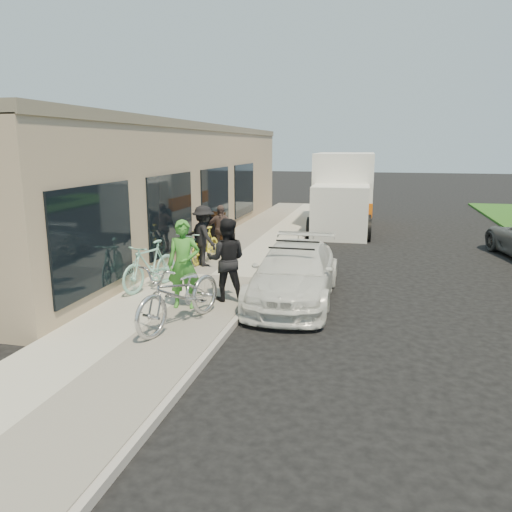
{
  "coord_description": "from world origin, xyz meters",
  "views": [
    {
      "loc": [
        2.17,
        -9.08,
        3.48
      ],
      "look_at": [
        -0.42,
        1.56,
        1.05
      ],
      "focal_mm": 35.0,
      "sensor_mm": 36.0,
      "label": 1
    }
  ],
  "objects_px": {
    "moving_truck": "(343,195)",
    "cruiser_bike_c": "(205,245)",
    "sandwich_board": "(213,227)",
    "cruiser_bike_b": "(194,248)",
    "bystander_b": "(220,230)",
    "woman_rider": "(184,264)",
    "sedan_white": "(295,273)",
    "man_standing": "(226,260)",
    "bike_rack": "(193,246)",
    "cruiser_bike_a": "(150,265)",
    "bystander_a": "(204,236)",
    "tandem_bike": "(180,294)",
    "sedan_silver": "(305,261)"
  },
  "relations": [
    {
      "from": "moving_truck",
      "to": "bystander_b",
      "type": "bearing_deg",
      "value": -115.73
    },
    {
      "from": "bystander_a",
      "to": "man_standing",
      "type": "bearing_deg",
      "value": 160.35
    },
    {
      "from": "sandwich_board",
      "to": "bystander_b",
      "type": "bearing_deg",
      "value": -46.36
    },
    {
      "from": "sandwich_board",
      "to": "cruiser_bike_c",
      "type": "xyz_separation_m",
      "value": [
        0.75,
        -2.91,
        -0.03
      ]
    },
    {
      "from": "sandwich_board",
      "to": "sedan_silver",
      "type": "height_order",
      "value": "sandwich_board"
    },
    {
      "from": "bystander_b",
      "to": "man_standing",
      "type": "bearing_deg",
      "value": -82.98
    },
    {
      "from": "sedan_white",
      "to": "man_standing",
      "type": "bearing_deg",
      "value": -151.68
    },
    {
      "from": "tandem_bike",
      "to": "cruiser_bike_c",
      "type": "bearing_deg",
      "value": 120.79
    },
    {
      "from": "woman_rider",
      "to": "bystander_b",
      "type": "relative_size",
      "value": 1.2
    },
    {
      "from": "bystander_b",
      "to": "moving_truck",
      "type": "bearing_deg",
      "value": 53.44
    },
    {
      "from": "cruiser_bike_a",
      "to": "cruiser_bike_b",
      "type": "xyz_separation_m",
      "value": [
        0.19,
        2.46,
        -0.06
      ]
    },
    {
      "from": "sedan_white",
      "to": "sedan_silver",
      "type": "relative_size",
      "value": 1.52
    },
    {
      "from": "sedan_white",
      "to": "woman_rider",
      "type": "xyz_separation_m",
      "value": [
        -2.09,
        -1.48,
        0.44
      ]
    },
    {
      "from": "bystander_a",
      "to": "sandwich_board",
      "type": "bearing_deg",
      "value": -33.41
    },
    {
      "from": "sandwich_board",
      "to": "sedan_white",
      "type": "relative_size",
      "value": 0.24
    },
    {
      "from": "woman_rider",
      "to": "man_standing",
      "type": "distance_m",
      "value": 1.0
    },
    {
      "from": "moving_truck",
      "to": "bystander_b",
      "type": "distance_m",
      "value": 7.91
    },
    {
      "from": "man_standing",
      "to": "sedan_white",
      "type": "bearing_deg",
      "value": -160.88
    },
    {
      "from": "bike_rack",
      "to": "bystander_b",
      "type": "height_order",
      "value": "bystander_b"
    },
    {
      "from": "tandem_bike",
      "to": "cruiser_bike_c",
      "type": "relative_size",
      "value": 1.41
    },
    {
      "from": "moving_truck",
      "to": "bike_rack",
      "type": "bearing_deg",
      "value": -112.91
    },
    {
      "from": "cruiser_bike_b",
      "to": "cruiser_bike_c",
      "type": "bearing_deg",
      "value": 70.84
    },
    {
      "from": "cruiser_bike_b",
      "to": "bystander_b",
      "type": "bearing_deg",
      "value": 79.38
    },
    {
      "from": "sandwich_board",
      "to": "bystander_a",
      "type": "xyz_separation_m",
      "value": [
        0.85,
        -3.32,
        0.32
      ]
    },
    {
      "from": "bystander_b",
      "to": "cruiser_bike_b",
      "type": "bearing_deg",
      "value": -112.02
    },
    {
      "from": "cruiser_bike_a",
      "to": "bystander_a",
      "type": "relative_size",
      "value": 1.1
    },
    {
      "from": "sandwich_board",
      "to": "woman_rider",
      "type": "relative_size",
      "value": 0.57
    },
    {
      "from": "sedan_white",
      "to": "man_standing",
      "type": "xyz_separation_m",
      "value": [
        -1.38,
        -0.78,
        0.42
      ]
    },
    {
      "from": "bike_rack",
      "to": "cruiser_bike_b",
      "type": "height_order",
      "value": "cruiser_bike_b"
    },
    {
      "from": "bike_rack",
      "to": "bystander_a",
      "type": "relative_size",
      "value": 0.58
    },
    {
      "from": "moving_truck",
      "to": "cruiser_bike_c",
      "type": "relative_size",
      "value": 3.86
    },
    {
      "from": "sedan_white",
      "to": "cruiser_bike_b",
      "type": "bearing_deg",
      "value": 145.76
    },
    {
      "from": "sedan_silver",
      "to": "bystander_a",
      "type": "height_order",
      "value": "bystander_a"
    },
    {
      "from": "cruiser_bike_b",
      "to": "sedan_white",
      "type": "bearing_deg",
      "value": -33.97
    },
    {
      "from": "sedan_white",
      "to": "bystander_b",
      "type": "xyz_separation_m",
      "value": [
        -2.93,
        3.66,
        0.28
      ]
    },
    {
      "from": "sedan_white",
      "to": "bystander_b",
      "type": "relative_size",
      "value": 2.87
    },
    {
      "from": "sandwich_board",
      "to": "cruiser_bike_b",
      "type": "bearing_deg",
      "value": -61.89
    },
    {
      "from": "bike_rack",
      "to": "tandem_bike",
      "type": "relative_size",
      "value": 0.42
    },
    {
      "from": "sandwich_board",
      "to": "bystander_b",
      "type": "xyz_separation_m",
      "value": [
        0.86,
        -1.81,
        0.24
      ]
    },
    {
      "from": "bike_rack",
      "to": "cruiser_bike_c",
      "type": "distance_m",
      "value": 0.65
    },
    {
      "from": "bystander_b",
      "to": "woman_rider",
      "type": "bearing_deg",
      "value": -92.95
    },
    {
      "from": "bike_rack",
      "to": "cruiser_bike_a",
      "type": "xyz_separation_m",
      "value": [
        -0.2,
        -2.31,
        -0.03
      ]
    },
    {
      "from": "sandwich_board",
      "to": "sedan_white",
      "type": "xyz_separation_m",
      "value": [
        3.79,
        -5.47,
        -0.05
      ]
    },
    {
      "from": "sedan_silver",
      "to": "cruiser_bike_b",
      "type": "xyz_separation_m",
      "value": [
        -3.17,
        0.2,
        0.15
      ]
    },
    {
      "from": "tandem_bike",
      "to": "man_standing",
      "type": "distance_m",
      "value": 1.82
    },
    {
      "from": "sandwich_board",
      "to": "moving_truck",
      "type": "bearing_deg",
      "value": 70.8
    },
    {
      "from": "bystander_a",
      "to": "tandem_bike",
      "type": "bearing_deg",
      "value": 146.55
    },
    {
      "from": "man_standing",
      "to": "cruiser_bike_b",
      "type": "relative_size",
      "value": 0.95
    },
    {
      "from": "man_standing",
      "to": "cruiser_bike_a",
      "type": "height_order",
      "value": "man_standing"
    },
    {
      "from": "sedan_silver",
      "to": "woman_rider",
      "type": "height_order",
      "value": "woman_rider"
    }
  ]
}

